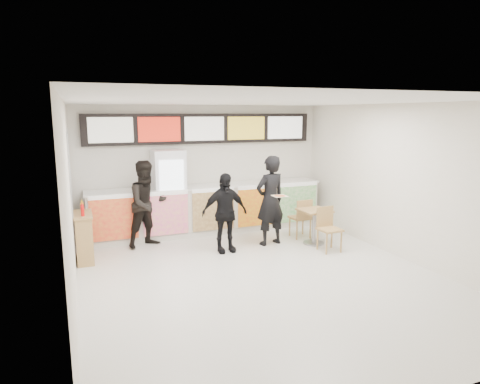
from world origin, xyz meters
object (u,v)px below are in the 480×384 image
customer_left (147,204)px  condiment_ledge (84,237)px  customer_main (270,201)px  service_counter (209,209)px  cafe_table (314,220)px  drinks_fridge (169,194)px  customer_mid (225,213)px

customer_left → condiment_ledge: 1.46m
customer_main → condiment_ledge: customer_main is taller
customer_left → condiment_ledge: bearing=179.6°
service_counter → cafe_table: (1.86, -1.69, -0.04)m
drinks_fridge → service_counter: bearing=-1.0°
condiment_ledge → cafe_table: bearing=-7.8°
customer_left → condiment_ledge: size_ratio=1.65×
customer_main → customer_mid: bearing=-5.4°
service_counter → customer_mid: (-0.12, -1.50, 0.24)m
customer_mid → condiment_ledge: size_ratio=1.47×
condiment_ledge → customer_left: bearing=21.4°
cafe_table → condiment_ledge: bearing=168.8°
customer_main → customer_mid: 1.10m
customer_main → customer_mid: (-1.08, -0.12, -0.15)m
customer_main → customer_left: customer_main is taller
service_counter → customer_mid: bearing=-94.7°
service_counter → cafe_table: bearing=-42.3°
customer_main → cafe_table: size_ratio=1.23×
drinks_fridge → customer_mid: (0.81, -1.51, -0.18)m
service_counter → drinks_fridge: 1.03m
condiment_ledge → drinks_fridge: bearing=29.5°
service_counter → customer_mid: 1.52m
service_counter → condiment_ledge: bearing=-159.6°
customer_main → condiment_ledge: bearing=-16.7°
service_counter → customer_mid: customer_mid is taller
service_counter → customer_left: customer_left is taller
drinks_fridge → cafe_table: size_ratio=1.28×
service_counter → customer_main: bearing=-55.2°
condiment_ledge → customer_main: bearing=-4.9°
customer_main → condiment_ledge: (-3.78, 0.32, -0.49)m
customer_mid → cafe_table: customer_mid is taller
drinks_fridge → cafe_table: drinks_fridge is taller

